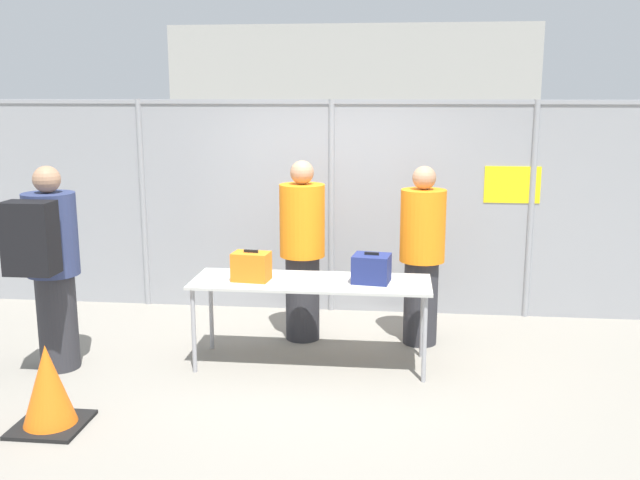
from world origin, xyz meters
The scene contains 11 objects.
ground_plane centered at (0.00, 0.00, 0.00)m, with size 120.00×120.00×0.00m, color gray.
fence_section centered at (0.01, 1.81, 1.25)m, with size 8.82×0.07×2.39m.
inspection_table centered at (-0.02, 0.10, 0.74)m, with size 2.15×0.72×0.80m.
suitcase_orange centered at (-0.56, 0.05, 0.93)m, with size 0.35×0.26×0.28m.
suitcase_navy centered at (0.52, 0.11, 0.92)m, with size 0.36×0.32×0.27m.
traveler_hooded centered at (-2.28, -0.30, 1.01)m, with size 0.46×0.71×1.84m.
security_worker_near centered at (-0.19, 0.80, 0.94)m, with size 0.45×0.45×1.82m.
security_worker_far centered at (0.99, 0.79, 0.92)m, with size 0.44×0.44×1.78m.
utility_trailer centered at (1.29, 4.26, 0.40)m, with size 3.64×2.24×0.69m.
distant_hangar centered at (-1.38, 31.40, 2.65)m, with size 15.79×13.34×5.31m.
traffic_cone centered at (-1.81, -1.37, 0.30)m, with size 0.52×0.52×0.64m.
Camera 1 is at (0.75, -6.07, 2.46)m, focal length 40.00 mm.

